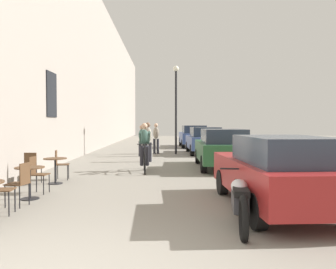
{
  "coord_description": "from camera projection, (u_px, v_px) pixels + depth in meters",
  "views": [
    {
      "loc": [
        1.04,
        -3.32,
        1.68
      ],
      "look_at": [
        1.28,
        13.2,
        1.16
      ],
      "focal_mm": 36.06,
      "sensor_mm": 36.0,
      "label": 1
    }
  ],
  "objects": [
    {
      "name": "cafe_table_far",
      "position": [
        55.0,
        165.0,
        9.45
      ],
      "size": [
        0.64,
        0.64,
        0.72
      ],
      "color": "black",
      "rests_on": "ground_plane"
    },
    {
      "name": "pedestrian_far",
      "position": [
        156.0,
        137.0,
        18.99
      ],
      "size": [
        0.38,
        0.3,
        1.71
      ],
      "color": "#26262D",
      "rests_on": "ground_plane"
    },
    {
      "name": "parked_motorcycle",
      "position": [
        240.0,
        201.0,
        5.6
      ],
      "size": [
        0.62,
        2.14,
        0.92
      ],
      "color": "black",
      "rests_on": "ground_plane"
    },
    {
      "name": "cafe_chair_far_toward_street",
      "position": [
        32.0,
        166.0,
        9.36
      ],
      "size": [
        0.4,
        0.4,
        0.89
      ],
      "color": "black",
      "rests_on": "ground_plane"
    },
    {
      "name": "street_lamp",
      "position": [
        176.0,
        98.0,
        18.73
      ],
      "size": [
        0.32,
        0.32,
        4.9
      ],
      "color": "black",
      "rests_on": "ground_plane"
    },
    {
      "name": "cyclist_on_bicycle",
      "position": [
        145.0,
        149.0,
        11.88
      ],
      "size": [
        0.52,
        1.76,
        1.74
      ],
      "color": "black",
      "rests_on": "ground_plane"
    },
    {
      "name": "cafe_chair_mid_toward_street",
      "position": [
        20.0,
        181.0,
        6.85
      ],
      "size": [
        0.45,
        0.45,
        0.89
      ],
      "color": "black",
      "rests_on": "ground_plane"
    },
    {
      "name": "pedestrian_mid",
      "position": [
        142.0,
        139.0,
        17.36
      ],
      "size": [
        0.37,
        0.28,
        1.62
      ],
      "color": "#26262D",
      "rests_on": "ground_plane"
    },
    {
      "name": "parked_car_second",
      "position": [
        222.0,
        148.0,
        12.75
      ],
      "size": [
        1.88,
        4.24,
        1.49
      ],
      "color": "#23512D",
      "rests_on": "ground_plane"
    },
    {
      "name": "parked_car_nearest",
      "position": [
        277.0,
        171.0,
        6.58
      ],
      "size": [
        1.84,
        4.13,
        1.45
      ],
      "color": "maroon",
      "rests_on": "ground_plane"
    },
    {
      "name": "cafe_table_mid",
      "position": [
        30.0,
        176.0,
        7.51
      ],
      "size": [
        0.64,
        0.64,
        0.72
      ],
      "color": "black",
      "rests_on": "ground_plane"
    },
    {
      "name": "pedestrian_near",
      "position": [
        148.0,
        140.0,
        14.89
      ],
      "size": [
        0.35,
        0.26,
        1.75
      ],
      "color": "#26262D",
      "rests_on": "ground_plane"
    },
    {
      "name": "building_facade_left",
      "position": [
        75.0,
        56.0,
        17.13
      ],
      "size": [
        0.54,
        68.0,
        10.25
      ],
      "color": "gray",
      "rests_on": "ground_plane"
    },
    {
      "name": "parked_car_third",
      "position": [
        204.0,
        140.0,
        18.89
      ],
      "size": [
        1.8,
        4.22,
        1.5
      ],
      "color": "#384C84",
      "rests_on": "ground_plane"
    },
    {
      "name": "cafe_chair_far_toward_wall",
      "position": [
        60.0,
        163.0,
        10.11
      ],
      "size": [
        0.44,
        0.44,
        0.89
      ],
      "color": "black",
      "rests_on": "ground_plane"
    },
    {
      "name": "cafe_chair_mid_toward_wall",
      "position": [
        37.0,
        172.0,
        8.13
      ],
      "size": [
        0.41,
        0.41,
        0.89
      ],
      "color": "black",
      "rests_on": "ground_plane"
    },
    {
      "name": "parked_car_fourth",
      "position": [
        193.0,
        136.0,
        24.33
      ],
      "size": [
        1.9,
        4.42,
        1.57
      ],
      "color": "#384C84",
      "rests_on": "ground_plane"
    }
  ]
}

